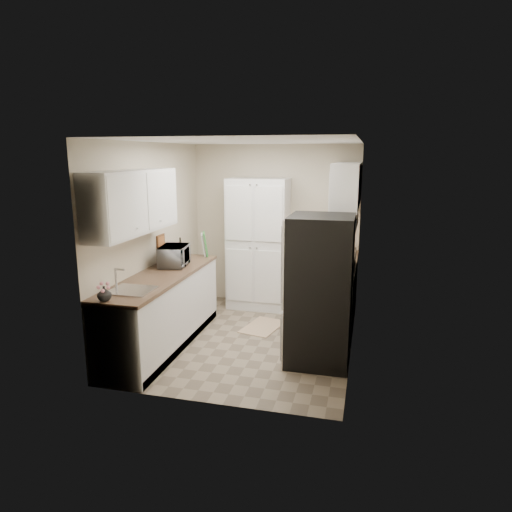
{
  "coord_description": "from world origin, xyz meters",
  "views": [
    {
      "loc": [
        1.44,
        -5.36,
        2.35
      ],
      "look_at": [
        0.06,
        0.15,
        1.08
      ],
      "focal_mm": 32.0,
      "sensor_mm": 36.0,
      "label": 1
    }
  ],
  "objects_px": {
    "microwave": "(174,256)",
    "toaster_oven": "(335,246)",
    "electric_range": "(328,301)",
    "wine_bottle": "(180,248)",
    "pantry_cabinet": "(258,244)",
    "refrigerator": "(320,291)"
  },
  "relations": [
    {
      "from": "microwave",
      "to": "toaster_oven",
      "type": "xyz_separation_m",
      "value": [
        1.99,
        1.2,
        -0.01
      ]
    },
    {
      "from": "electric_range",
      "to": "wine_bottle",
      "type": "distance_m",
      "value": 2.19
    },
    {
      "from": "electric_range",
      "to": "wine_bottle",
      "type": "bearing_deg",
      "value": 176.63
    },
    {
      "from": "microwave",
      "to": "wine_bottle",
      "type": "bearing_deg",
      "value": 5.05
    },
    {
      "from": "microwave",
      "to": "pantry_cabinet",
      "type": "bearing_deg",
      "value": -41.17
    },
    {
      "from": "toaster_oven",
      "to": "pantry_cabinet",
      "type": "bearing_deg",
      "value": -173.71
    },
    {
      "from": "microwave",
      "to": "toaster_oven",
      "type": "relative_size",
      "value": 1.16
    },
    {
      "from": "pantry_cabinet",
      "to": "refrigerator",
      "type": "relative_size",
      "value": 1.18
    },
    {
      "from": "pantry_cabinet",
      "to": "microwave",
      "type": "distance_m",
      "value": 1.54
    },
    {
      "from": "electric_range",
      "to": "microwave",
      "type": "bearing_deg",
      "value": -169.1
    },
    {
      "from": "electric_range",
      "to": "refrigerator",
      "type": "height_order",
      "value": "refrigerator"
    },
    {
      "from": "pantry_cabinet",
      "to": "toaster_oven",
      "type": "relative_size",
      "value": 4.82
    },
    {
      "from": "microwave",
      "to": "toaster_oven",
      "type": "height_order",
      "value": "microwave"
    },
    {
      "from": "refrigerator",
      "to": "microwave",
      "type": "height_order",
      "value": "refrigerator"
    },
    {
      "from": "pantry_cabinet",
      "to": "wine_bottle",
      "type": "bearing_deg",
      "value": -139.58
    },
    {
      "from": "pantry_cabinet",
      "to": "microwave",
      "type": "xyz_separation_m",
      "value": [
        -0.81,
        -1.31,
        0.05
      ]
    },
    {
      "from": "refrigerator",
      "to": "toaster_oven",
      "type": "distance_m",
      "value": 1.63
    },
    {
      "from": "pantry_cabinet",
      "to": "wine_bottle",
      "type": "distance_m",
      "value": 1.24
    },
    {
      "from": "electric_range",
      "to": "wine_bottle",
      "type": "height_order",
      "value": "wine_bottle"
    },
    {
      "from": "microwave",
      "to": "wine_bottle",
      "type": "distance_m",
      "value": 0.52
    },
    {
      "from": "electric_range",
      "to": "refrigerator",
      "type": "distance_m",
      "value": 0.88
    },
    {
      "from": "electric_range",
      "to": "toaster_oven",
      "type": "bearing_deg",
      "value": 89.89
    }
  ]
}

